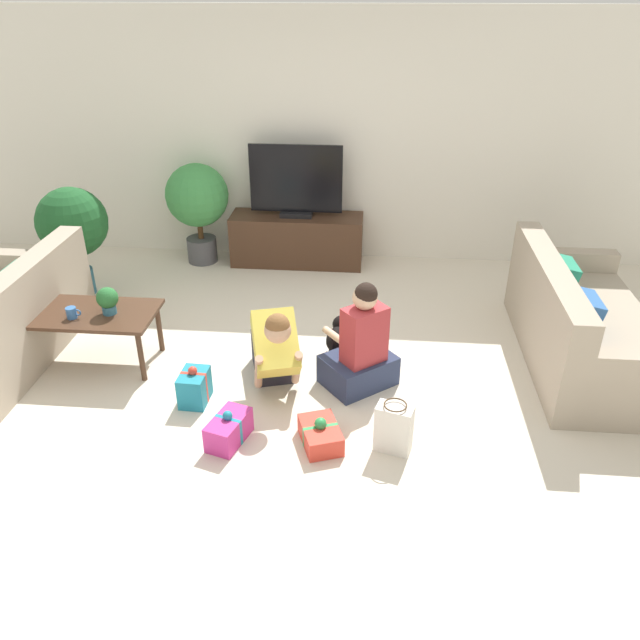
{
  "coord_description": "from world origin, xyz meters",
  "views": [
    {
      "loc": [
        0.65,
        -4.07,
        2.82
      ],
      "look_at": [
        0.26,
        0.21,
        0.45
      ],
      "focal_mm": 35.0,
      "sensor_mm": 36.0,
      "label": 1
    }
  ],
  "objects_px": {
    "coffee_table": "(94,318)",
    "gift_bag_a": "(394,428)",
    "tabletop_plant": "(108,300)",
    "potted_plant_back_left": "(197,200)",
    "potted_plant_corner_left": "(73,225)",
    "gift_box_c": "(320,434)",
    "sofa_right": "(580,328)",
    "mug": "(72,313)",
    "gift_box_a": "(229,429)",
    "tv_console": "(297,240)",
    "dog": "(338,335)",
    "person_kneeling": "(274,348)",
    "gift_box_b": "(195,387)",
    "tv": "(296,185)",
    "person_sitting": "(361,350)"
  },
  "relations": [
    {
      "from": "potted_plant_corner_left",
      "to": "gift_box_c",
      "type": "distance_m",
      "value": 3.4
    },
    {
      "from": "sofa_right",
      "to": "gift_box_a",
      "type": "bearing_deg",
      "value": 116.16
    },
    {
      "from": "coffee_table",
      "to": "sofa_right",
      "type": "bearing_deg",
      "value": 5.81
    },
    {
      "from": "gift_box_a",
      "to": "potted_plant_corner_left",
      "type": "bearing_deg",
      "value": 132.33
    },
    {
      "from": "coffee_table",
      "to": "person_sitting",
      "type": "distance_m",
      "value": 2.16
    },
    {
      "from": "gift_box_c",
      "to": "potted_plant_corner_left",
      "type": "bearing_deg",
      "value": 140.69
    },
    {
      "from": "tv_console",
      "to": "potted_plant_corner_left",
      "type": "bearing_deg",
      "value": -155.09
    },
    {
      "from": "sofa_right",
      "to": "gift_bag_a",
      "type": "height_order",
      "value": "sofa_right"
    },
    {
      "from": "potted_plant_corner_left",
      "to": "gift_box_b",
      "type": "distance_m",
      "value": 2.42
    },
    {
      "from": "sofa_right",
      "to": "gift_box_c",
      "type": "height_order",
      "value": "sofa_right"
    },
    {
      "from": "tv_console",
      "to": "gift_box_a",
      "type": "height_order",
      "value": "tv_console"
    },
    {
      "from": "tv_console",
      "to": "tabletop_plant",
      "type": "xyz_separation_m",
      "value": [
        -1.23,
        -2.2,
        0.32
      ]
    },
    {
      "from": "sofa_right",
      "to": "coffee_table",
      "type": "bearing_deg",
      "value": 95.81
    },
    {
      "from": "sofa_right",
      "to": "dog",
      "type": "relative_size",
      "value": 4.08
    },
    {
      "from": "dog",
      "to": "sofa_right",
      "type": "bearing_deg",
      "value": -166.47
    },
    {
      "from": "tabletop_plant",
      "to": "potted_plant_back_left",
      "type": "bearing_deg",
      "value": 85.74
    },
    {
      "from": "tv",
      "to": "gift_box_c",
      "type": "distance_m",
      "value": 3.22
    },
    {
      "from": "potted_plant_back_left",
      "to": "gift_box_a",
      "type": "xyz_separation_m",
      "value": [
        0.97,
        -3.05,
        -0.61
      ]
    },
    {
      "from": "coffee_table",
      "to": "dog",
      "type": "height_order",
      "value": "coffee_table"
    },
    {
      "from": "potted_plant_corner_left",
      "to": "person_kneeling",
      "type": "xyz_separation_m",
      "value": [
        2.17,
        -1.43,
        -0.4
      ]
    },
    {
      "from": "coffee_table",
      "to": "gift_bag_a",
      "type": "relative_size",
      "value": 2.69
    },
    {
      "from": "gift_box_b",
      "to": "potted_plant_corner_left",
      "type": "bearing_deg",
      "value": 133.06
    },
    {
      "from": "potted_plant_corner_left",
      "to": "mug",
      "type": "relative_size",
      "value": 9.08
    },
    {
      "from": "tv_console",
      "to": "person_sitting",
      "type": "relative_size",
      "value": 1.61
    },
    {
      "from": "tv_console",
      "to": "potted_plant_corner_left",
      "type": "xyz_separation_m",
      "value": [
        -2.05,
        -0.95,
        0.46
      ]
    },
    {
      "from": "tv",
      "to": "potted_plant_back_left",
      "type": "xyz_separation_m",
      "value": [
        -1.07,
        -0.05,
        -0.19
      ]
    },
    {
      "from": "coffee_table",
      "to": "potted_plant_back_left",
      "type": "xyz_separation_m",
      "value": [
        0.31,
        2.15,
        0.29
      ]
    },
    {
      "from": "gift_bag_a",
      "to": "potted_plant_corner_left",
      "type": "bearing_deg",
      "value": 145.29
    },
    {
      "from": "sofa_right",
      "to": "mug",
      "type": "height_order",
      "value": "sofa_right"
    },
    {
      "from": "gift_box_a",
      "to": "person_sitting",
      "type": "bearing_deg",
      "value": 41.38
    },
    {
      "from": "sofa_right",
      "to": "gift_bag_a",
      "type": "relative_size",
      "value": 5.25
    },
    {
      "from": "potted_plant_back_left",
      "to": "person_kneeling",
      "type": "bearing_deg",
      "value": -63.12
    },
    {
      "from": "potted_plant_corner_left",
      "to": "person_sitting",
      "type": "height_order",
      "value": "potted_plant_corner_left"
    },
    {
      "from": "potted_plant_corner_left",
      "to": "gift_box_c",
      "type": "bearing_deg",
      "value": -39.31
    },
    {
      "from": "person_sitting",
      "to": "potted_plant_corner_left",
      "type": "bearing_deg",
      "value": -64.88
    },
    {
      "from": "dog",
      "to": "gift_bag_a",
      "type": "xyz_separation_m",
      "value": [
        0.45,
        -1.17,
        -0.02
      ]
    },
    {
      "from": "person_kneeling",
      "to": "gift_box_c",
      "type": "bearing_deg",
      "value": -74.95
    },
    {
      "from": "tv_console",
      "to": "potted_plant_back_left",
      "type": "bearing_deg",
      "value": -177.32
    },
    {
      "from": "dog",
      "to": "mug",
      "type": "distance_m",
      "value": 2.12
    },
    {
      "from": "tv",
      "to": "gift_bag_a",
      "type": "height_order",
      "value": "tv"
    },
    {
      "from": "person_kneeling",
      "to": "tv",
      "type": "bearing_deg",
      "value": 76.47
    },
    {
      "from": "person_sitting",
      "to": "tabletop_plant",
      "type": "distance_m",
      "value": 2.03
    },
    {
      "from": "sofa_right",
      "to": "potted_plant_corner_left",
      "type": "xyz_separation_m",
      "value": [
        -4.61,
        0.84,
        0.43
      ]
    },
    {
      "from": "person_kneeling",
      "to": "coffee_table",
      "type": "bearing_deg",
      "value": 156.4
    },
    {
      "from": "tv",
      "to": "mug",
      "type": "relative_size",
      "value": 8.19
    },
    {
      "from": "tv",
      "to": "tv_console",
      "type": "bearing_deg",
      "value": 0.0
    },
    {
      "from": "tv_console",
      "to": "potted_plant_back_left",
      "type": "relative_size",
      "value": 1.3
    },
    {
      "from": "gift_bag_a",
      "to": "mug",
      "type": "relative_size",
      "value": 3.12
    },
    {
      "from": "potted_plant_back_left",
      "to": "coffee_table",
      "type": "bearing_deg",
      "value": -98.19
    },
    {
      "from": "gift_box_a",
      "to": "tabletop_plant",
      "type": "relative_size",
      "value": 1.77
    }
  ]
}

